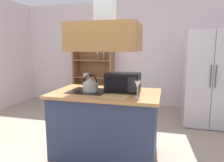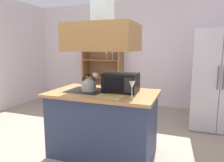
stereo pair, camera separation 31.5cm
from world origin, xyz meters
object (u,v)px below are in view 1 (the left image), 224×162
at_px(wine_glass_on_counter, 137,85).
at_px(microwave, 123,82).
at_px(dish_cabinet, 94,74).
at_px(cutting_board, 114,97).
at_px(refrigerator, 209,78).
at_px(kettle, 90,84).

bearing_deg(wine_glass_on_counter, microwave, 127.12).
distance_m(dish_cabinet, cutting_board, 3.16).
bearing_deg(microwave, dish_cabinet, 117.97).
height_order(refrigerator, microwave, refrigerator).
relative_size(dish_cabinet, kettle, 7.64).
distance_m(refrigerator, dish_cabinet, 2.86).
bearing_deg(dish_cabinet, microwave, -62.03).
distance_m(dish_cabinet, microwave, 2.82).
bearing_deg(wine_glass_on_counter, dish_cabinet, 119.11).
xyz_separation_m(refrigerator, kettle, (-1.82, -1.63, 0.08)).
bearing_deg(refrigerator, kettle, -138.20).
bearing_deg(cutting_board, kettle, 145.03).
height_order(dish_cabinet, wine_glass_on_counter, dish_cabinet).
distance_m(refrigerator, kettle, 2.45).
height_order(kettle, microwave, microwave).
bearing_deg(microwave, cutting_board, -93.48).
bearing_deg(kettle, microwave, 13.66).
height_order(dish_cabinet, kettle, dish_cabinet).
relative_size(dish_cabinet, cutting_board, 5.36).
height_order(kettle, wine_glass_on_counter, kettle).
bearing_deg(refrigerator, microwave, -132.16).
relative_size(microwave, wine_glass_on_counter, 2.23).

